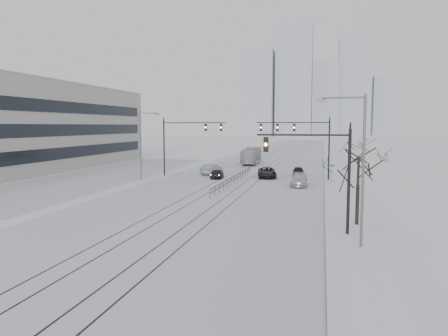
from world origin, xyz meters
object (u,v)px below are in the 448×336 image
sedan_sb_inner (217,174)px  sedan_nb_right (299,180)px  sedan_nb_far (298,171)px  sedan_nb_front (267,173)px  box_truck (251,156)px  sedan_sb_outer (212,169)px  traffic_mast_near (324,166)px  bare_tree (359,164)px

sedan_sb_inner → sedan_nb_right: (11.35, -5.20, 0.06)m
sedan_nb_right → sedan_nb_far: (-0.65, 10.65, -0.05)m
sedan_sb_inner → sedan_nb_right: sedan_nb_right is taller
sedan_sb_inner → sedan_nb_front: bearing=-167.9°
sedan_nb_far → box_truck: 20.16m
sedan_sb_outer → traffic_mast_near: bearing=126.2°
sedan_nb_right → sedan_sb_inner: bearing=153.9°
bare_tree → sedan_nb_front: 29.59m
bare_tree → sedan_nb_right: 21.27m
sedan_nb_front → sedan_sb_outer: bearing=155.3°
sedan_sb_inner → sedan_nb_front: (6.59, 2.14, 0.08)m
bare_tree → sedan_nb_far: 31.71m
traffic_mast_near → sedan_sb_outer: traffic_mast_near is taller
sedan_nb_far → sedan_nb_right: bearing=-90.8°
traffic_mast_near → sedan_nb_right: 23.76m
traffic_mast_near → sedan_sb_inner: bearing=116.4°
traffic_mast_near → sedan_nb_far: (-3.42, 33.93, -3.90)m
traffic_mast_near → sedan_nb_front: size_ratio=1.34×
sedan_nb_front → box_truck: 21.72m
sedan_nb_right → box_truck: 30.15m
sedan_nb_front → bare_tree: bearing=-79.9°
sedan_nb_front → sedan_nb_far: sedan_nb_front is taller
bare_tree → sedan_sb_outer: bearing=121.6°
traffic_mast_near → box_truck: (-13.11, 51.59, -3.03)m
sedan_sb_inner → sedan_nb_right: bearing=149.5°
sedan_sb_outer → box_truck: bearing=-88.5°
sedan_sb_inner → sedan_nb_front: size_ratio=0.73×
sedan_sb_inner → sedan_nb_far: size_ratio=0.99×
bare_tree → sedan_nb_front: (-9.94, 27.61, -3.76)m
bare_tree → sedan_nb_right: size_ratio=1.24×
sedan_nb_front → sedan_nb_right: (4.75, -7.34, -0.02)m
traffic_mast_near → sedan_nb_front: 31.76m
sedan_sb_inner → sedan_sb_outer: sedan_sb_outer is taller
box_truck → bare_tree: bearing=105.9°
sedan_nb_far → sedan_sb_outer: bearing=-179.6°
traffic_mast_near → box_truck: 53.31m
sedan_nb_right → box_truck: bearing=108.6°
traffic_mast_near → bare_tree: size_ratio=1.15×
traffic_mast_near → sedan_sb_inner: traffic_mast_near is taller
sedan_nb_right → traffic_mast_near: bearing=-84.7°
sedan_sb_outer → sedan_nb_front: sedan_sb_outer is taller
sedan_nb_front → sedan_nb_far: (4.10, 3.31, -0.07)m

